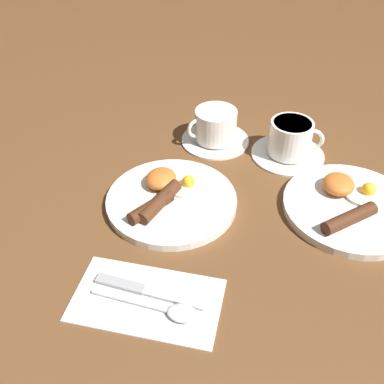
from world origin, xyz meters
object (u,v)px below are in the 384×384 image
breakfast_plate_near (170,198)px  teacup_near (215,128)px  spoon (171,310)px  knife (143,290)px  breakfast_plate_far (350,205)px  teacup_far (290,142)px

breakfast_plate_near → teacup_near: teacup_near is taller
spoon → teacup_near: bearing=96.6°
knife → spoon: (0.02, 0.05, 0.00)m
spoon → breakfast_plate_far: bearing=52.0°
teacup_far → knife: 0.45m
breakfast_plate_far → knife: size_ratio=1.40×
breakfast_plate_near → breakfast_plate_far: 0.33m
breakfast_plate_near → knife: size_ratio=1.38×
teacup_far → knife: teacup_far is taller
teacup_far → knife: bearing=-21.4°
teacup_near → spoon: 0.46m
breakfast_plate_near → spoon: size_ratio=1.46×
teacup_far → knife: (0.42, -0.16, -0.03)m
teacup_near → teacup_far: teacup_far is taller
breakfast_plate_far → teacup_far: teacup_far is taller
spoon → breakfast_plate_near: bearing=109.3°
breakfast_plate_far → teacup_near: bearing=-117.2°
teacup_near → spoon: bearing=6.2°
breakfast_plate_near → teacup_near: size_ratio=1.62×
teacup_far → spoon: bearing=-14.2°
breakfast_plate_near → spoon: breakfast_plate_near is taller
breakfast_plate_far → teacup_near: size_ratio=1.64×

